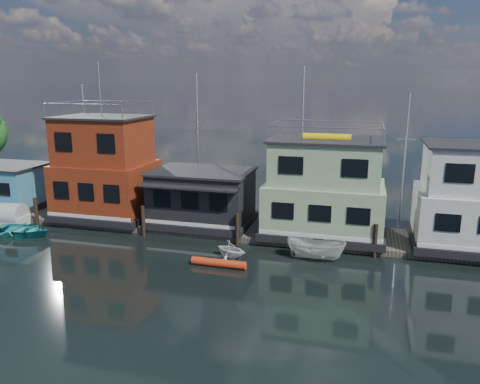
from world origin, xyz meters
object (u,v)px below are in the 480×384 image
(motorboat, at_px, (316,249))
(dinghy_white, at_px, (231,249))
(houseboat_dark, at_px, (202,197))
(houseboat_green, at_px, (325,190))
(houseboat_red, at_px, (105,170))
(dinghy_teal, at_px, (23,230))
(houseboat_blue, at_px, (7,186))
(red_kayak, at_px, (219,263))

(motorboat, xyz_separation_m, dinghy_white, (-5.22, -0.99, -0.15))
(houseboat_dark, distance_m, dinghy_white, 6.68)
(houseboat_dark, distance_m, houseboat_green, 9.07)
(houseboat_red, distance_m, dinghy_white, 13.34)
(houseboat_green, relative_size, motorboat, 2.25)
(houseboat_red, height_order, dinghy_teal, houseboat_red)
(houseboat_blue, relative_size, houseboat_red, 0.54)
(houseboat_blue, relative_size, dinghy_white, 2.96)
(dinghy_teal, bearing_deg, houseboat_blue, 45.29)
(motorboat, distance_m, dinghy_white, 5.31)
(houseboat_red, relative_size, dinghy_teal, 2.82)
(houseboat_red, relative_size, houseboat_dark, 1.60)
(houseboat_green, bearing_deg, houseboat_dark, -179.88)
(houseboat_blue, distance_m, red_kayak, 22.17)
(houseboat_blue, distance_m, dinghy_teal, 7.73)
(red_kayak, bearing_deg, dinghy_teal, 174.07)
(houseboat_dark, relative_size, red_kayak, 2.19)
(motorboat, relative_size, red_kayak, 1.11)
(houseboat_red, height_order, dinghy_white, houseboat_red)
(houseboat_red, bearing_deg, houseboat_dark, -0.14)
(dinghy_teal, bearing_deg, motorboat, -90.32)
(houseboat_blue, xyz_separation_m, red_kayak, (20.99, -6.88, -1.96))
(houseboat_dark, bearing_deg, red_kayak, -63.04)
(motorboat, bearing_deg, houseboat_red, 84.06)
(houseboat_red, xyz_separation_m, motorboat, (16.96, -4.24, -3.38))
(houseboat_red, xyz_separation_m, houseboat_dark, (8.00, -0.02, -1.69))
(houseboat_green, height_order, motorboat, houseboat_green)
(houseboat_blue, height_order, houseboat_red, houseboat_red)
(houseboat_blue, relative_size, red_kayak, 1.89)
(houseboat_dark, bearing_deg, houseboat_blue, 179.94)
(houseboat_green, bearing_deg, dinghy_white, -135.13)
(houseboat_dark, height_order, dinghy_white, houseboat_dark)
(houseboat_blue, distance_m, dinghy_white, 21.94)
(houseboat_green, xyz_separation_m, motorboat, (-0.04, -4.24, -2.83))
(houseboat_dark, relative_size, dinghy_teal, 1.76)
(houseboat_green, height_order, dinghy_teal, houseboat_green)
(houseboat_blue, height_order, red_kayak, houseboat_blue)
(houseboat_blue, xyz_separation_m, dinghy_teal, (5.58, -5.05, -1.77))
(motorboat, xyz_separation_m, dinghy_teal, (-20.88, -0.81, -0.29))
(houseboat_blue, relative_size, dinghy_teal, 1.52)
(red_kayak, bearing_deg, houseboat_dark, 117.79)
(red_kayak, relative_size, dinghy_white, 1.56)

